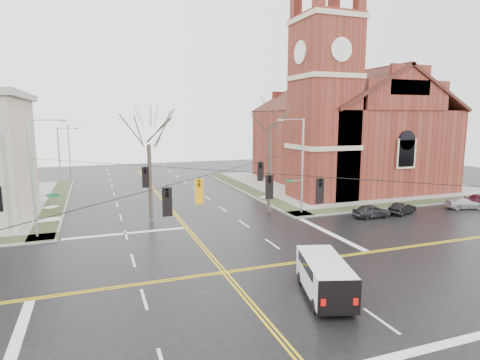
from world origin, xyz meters
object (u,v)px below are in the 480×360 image
object	(u,v)px
signal_pole_ne	(301,163)
parked_car_c	(464,203)
tree_nw_near	(149,139)
tree_ne	(270,127)
church	(342,123)
cargo_van	(324,274)
streetlight_north_a	(61,159)
parked_car_a	(372,211)
parked_car_b	(403,208)
streetlight_north_b	(70,147)
signal_pole_nw	(35,175)

from	to	relation	value
signal_pole_ne	parked_car_c	size ratio (longest dim) A/B	2.42
tree_nw_near	tree_ne	size ratio (longest dim) A/B	0.88
church	cargo_van	distance (m)	36.84
streetlight_north_a	parked_car_a	size ratio (longest dim) A/B	2.23
tree_ne	parked_car_b	bearing A→B (deg)	-21.23
streetlight_north_a	cargo_van	size ratio (longest dim) A/B	1.45
church	cargo_van	bearing A→B (deg)	-125.22
parked_car_b	streetlight_north_a	bearing A→B (deg)	38.62
streetlight_north_a	parked_car_b	distance (m)	37.31
parked_car_b	cargo_van	bearing A→B (deg)	108.52
signal_pole_ne	streetlight_north_a	size ratio (longest dim) A/B	1.12
streetlight_north_b	parked_car_a	world-z (taller)	streetlight_north_b
streetlight_north_a	cargo_van	distance (m)	35.98
church	parked_car_a	size ratio (longest dim) A/B	7.66
parked_car_b	parked_car_c	distance (m)	7.57
tree_nw_near	tree_ne	distance (m)	11.21
streetlight_north_b	tree_ne	world-z (taller)	tree_ne
parked_car_c	tree_nw_near	distance (m)	32.04
church	parked_car_a	world-z (taller)	church
signal_pole_nw	tree_ne	xyz separation A→B (m)	(19.96, 1.29, 3.36)
streetlight_north_b	tree_ne	size ratio (longest dim) A/B	0.70
signal_pole_ne	streetlight_north_b	distance (m)	42.61
church	parked_car_b	world-z (taller)	church
signal_pole_nw	tree_nw_near	xyz separation A→B (m)	(8.85, 2.40, 2.39)
parked_car_b	tree_ne	world-z (taller)	tree_ne
streetlight_north_a	parked_car_a	xyz separation A→B (m)	(27.62, -20.01, -3.86)
church	signal_pole_nw	xyz separation A→B (m)	(-36.09, -13.28, -3.48)
streetlight_north_a	tree_ne	bearing A→B (deg)	-38.25
streetlight_north_b	parked_car_b	distance (m)	50.87
signal_pole_nw	streetlight_north_b	xyz separation A→B (m)	(0.67, 36.50, -0.48)
streetlight_north_b	tree_nw_near	world-z (taller)	tree_nw_near
church	signal_pole_ne	world-z (taller)	church
signal_pole_nw	tree_nw_near	distance (m)	9.48
church	parked_car_c	world-z (taller)	church
streetlight_north_a	tree_nw_near	world-z (taller)	tree_nw_near
church	tree_ne	world-z (taller)	church
parked_car_b	tree_nw_near	bearing A→B (deg)	57.00
parked_car_c	signal_pole_nw	bearing A→B (deg)	100.15
streetlight_north_a	parked_car_b	size ratio (longest dim) A/B	2.42
streetlight_north_a	streetlight_north_b	world-z (taller)	same
cargo_van	parked_car_c	world-z (taller)	cargo_van
streetlight_north_b	tree_nw_near	size ratio (longest dim) A/B	0.79
church	streetlight_north_b	size ratio (longest dim) A/B	3.44
parked_car_b	tree_ne	xyz separation A→B (m)	(-12.03, 4.67, 7.77)
cargo_van	streetlight_north_b	bearing A→B (deg)	122.35
parked_car_a	parked_car_c	xyz separation A→B (m)	(11.27, -0.18, -0.07)
cargo_van	tree_ne	world-z (taller)	tree_ne
tree_ne	streetlight_north_b	bearing A→B (deg)	118.72
parked_car_c	tree_ne	distance (m)	21.66
cargo_van	tree_ne	bearing A→B (deg)	91.84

